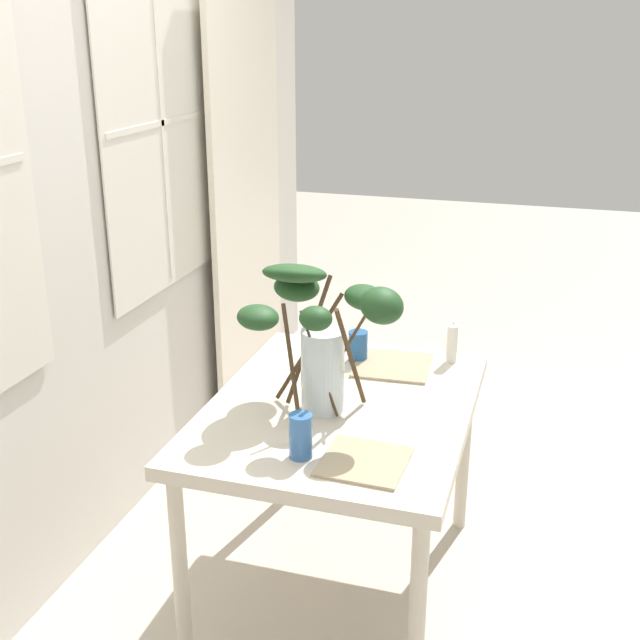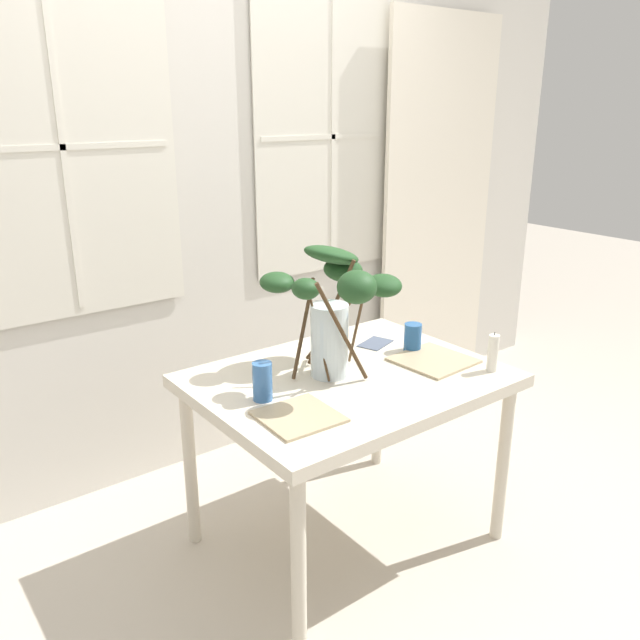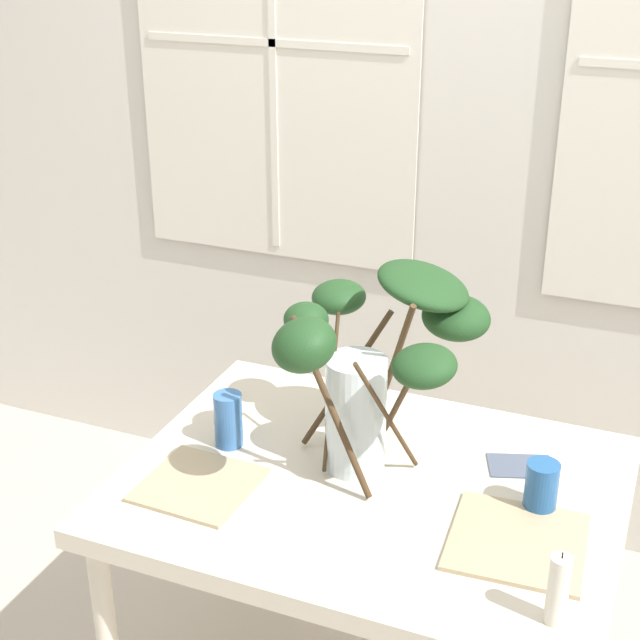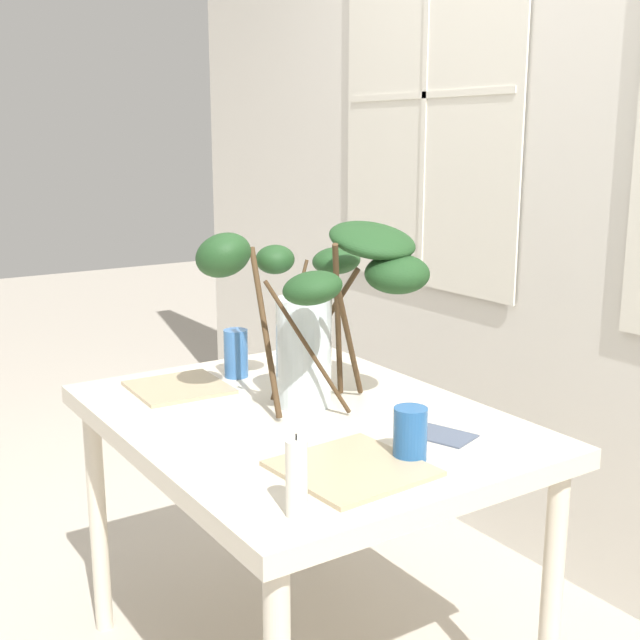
# 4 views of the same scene
# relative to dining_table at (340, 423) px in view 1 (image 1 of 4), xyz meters

# --- Properties ---
(ground) EXTENTS (14.00, 14.00, 0.00)m
(ground) POSITION_rel_dining_table_xyz_m (0.00, 0.00, -0.68)
(ground) COLOR #B7AD9E
(back_wall_with_windows) EXTENTS (4.95, 0.14, 2.71)m
(back_wall_with_windows) POSITION_rel_dining_table_xyz_m (0.00, 1.04, 0.69)
(back_wall_with_windows) COLOR beige
(back_wall_with_windows) RESTS_ON ground
(curtain_sheer_side) EXTENTS (0.87, 0.03, 2.23)m
(curtain_sheer_side) POSITION_rel_dining_table_xyz_m (1.46, 0.91, 0.44)
(curtain_sheer_side) COLOR silver
(curtain_sheer_side) RESTS_ON ground
(dining_table) EXTENTS (1.14, 0.87, 0.75)m
(dining_table) POSITION_rel_dining_table_xyz_m (0.00, 0.00, 0.00)
(dining_table) COLOR beige
(dining_table) RESTS_ON ground
(vase_with_branches) EXTENTS (0.51, 0.58, 0.50)m
(vase_with_branches) POSITION_rel_dining_table_xyz_m (-0.02, 0.07, 0.35)
(vase_with_branches) COLOR silver
(vase_with_branches) RESTS_ON dining_table
(drinking_glass_blue_left) EXTENTS (0.07, 0.07, 0.14)m
(drinking_glass_blue_left) POSITION_rel_dining_table_xyz_m (-0.38, 0.02, 0.14)
(drinking_glass_blue_left) COLOR #386BAD
(drinking_glass_blue_left) RESTS_ON dining_table
(drinking_glass_blue_right) EXTENTS (0.07, 0.07, 0.12)m
(drinking_glass_blue_right) POSITION_rel_dining_table_xyz_m (0.38, 0.04, 0.13)
(drinking_glass_blue_right) COLOR #235693
(drinking_glass_blue_right) RESTS_ON dining_table
(plate_square_left) EXTENTS (0.26, 0.26, 0.01)m
(plate_square_left) POSITION_rel_dining_table_xyz_m (-0.36, -0.17, 0.08)
(plate_square_left) COLOR tan
(plate_square_left) RESTS_ON dining_table
(plate_square_right) EXTENTS (0.30, 0.30, 0.01)m
(plate_square_right) POSITION_rel_dining_table_xyz_m (0.36, -0.10, 0.08)
(plate_square_right) COLOR tan
(plate_square_right) RESTS_ON dining_table
(napkin_folded) EXTENTS (0.18, 0.15, 0.00)m
(napkin_folded) POSITION_rel_dining_table_xyz_m (0.31, 0.19, 0.07)
(napkin_folded) COLOR #4C566B
(napkin_folded) RESTS_ON dining_table
(pillar_candle) EXTENTS (0.04, 0.04, 0.16)m
(pillar_candle) POSITION_rel_dining_table_xyz_m (0.47, -0.31, 0.15)
(pillar_candle) COLOR silver
(pillar_candle) RESTS_ON dining_table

